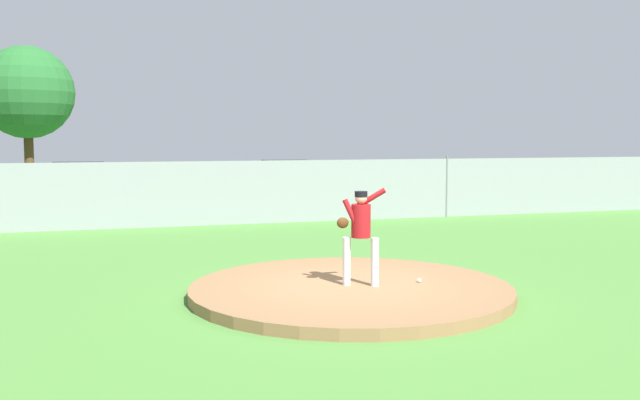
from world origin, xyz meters
name	(u,v)px	position (x,y,z in m)	size (l,w,h in m)	color
ground_plane	(270,243)	(0.00, 6.00, 0.00)	(80.00, 80.00, 0.00)	#4C8438
asphalt_strip	(218,209)	(0.00, 14.50, 0.00)	(44.00, 7.00, 0.01)	#2B2B2D
pitchers_mound	(350,290)	(0.00, 0.00, 0.09)	(5.37, 5.37, 0.18)	olive
pitcher_youth	(360,227)	(0.13, -0.09, 1.15)	(0.82, 0.34, 1.63)	silver
baseball	(419,280)	(1.18, -0.15, 0.22)	(0.07, 0.07, 0.07)	white
chainlink_fence	(240,193)	(0.00, 10.00, 0.96)	(34.48, 0.07, 2.02)	gray
parked_car_burgundy	(79,190)	(-4.75, 14.13, 0.84)	(2.00, 4.43, 1.77)	maroon
parked_car_teal	(291,184)	(2.85, 14.84, 0.83)	(1.98, 4.78, 1.74)	#146066
traffic_cone_orange	(259,204)	(1.32, 13.55, 0.26)	(0.40, 0.40, 0.55)	orange
tree_slender_far	(27,93)	(-7.29, 24.59, 4.67)	(4.30, 4.30, 6.84)	#4C331E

